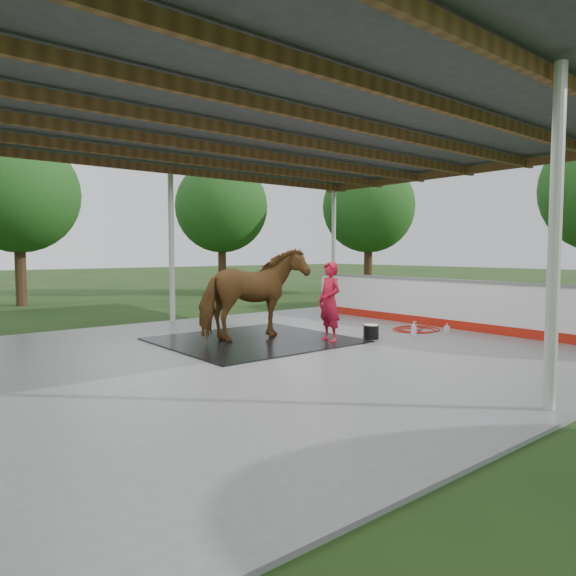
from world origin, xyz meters
TOP-DOWN VIEW (x-y plane):
  - ground at (0.00, 0.00)m, footprint 100.00×100.00m
  - concrete_slab at (0.00, 0.00)m, footprint 12.00×10.00m
  - pavilion_structure at (0.00, -0.00)m, footprint 12.60×10.60m
  - dasher_board at (4.60, 0.00)m, footprint 0.16×8.00m
  - tree_belt at (0.30, 0.90)m, footprint 28.00×28.00m
  - rubber_mat at (0.01, 1.11)m, footprint 3.52×3.30m
  - horse at (0.01, 1.11)m, footprint 2.24×1.12m
  - handler at (1.13, 0.09)m, footprint 0.44×0.62m
  - wash_bucket at (2.02, -0.22)m, footprint 0.32×0.32m
  - soap_bottle_a at (2.95, -0.59)m, footprint 0.17×0.17m
  - soap_bottle_b at (4.00, -0.70)m, footprint 0.12×0.12m
  - hose_coil at (3.69, -0.06)m, footprint 1.31×1.01m

SIDE VIEW (x-z plane):
  - ground at x=0.00m, z-range 0.00..0.00m
  - concrete_slab at x=0.00m, z-range 0.00..0.05m
  - hose_coil at x=3.69m, z-range 0.05..0.07m
  - rubber_mat at x=0.01m, z-range 0.05..0.08m
  - soap_bottle_b at x=4.00m, z-range 0.05..0.25m
  - wash_bucket at x=2.02m, z-range 0.05..0.35m
  - soap_bottle_a at x=2.95m, z-range 0.05..0.37m
  - dasher_board at x=4.60m, z-range 0.02..1.17m
  - handler at x=1.13m, z-range 0.05..1.65m
  - horse at x=0.01m, z-range 0.08..1.93m
  - tree_belt at x=0.30m, z-range 0.89..6.69m
  - pavilion_structure at x=0.00m, z-range 1.94..5.99m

